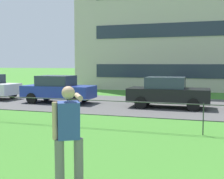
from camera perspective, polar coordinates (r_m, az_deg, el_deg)
street_strip at (r=16.43m, az=1.54°, el=-2.74°), size 80.00×7.56×0.01m
park_fence at (r=10.60m, az=-7.94°, el=-3.36°), size 35.91×0.04×1.00m
person_thrower at (r=5.09m, az=-8.30°, el=-8.72°), size 0.46×0.87×1.82m
car_blue_far_left at (r=17.03m, az=-10.31°, el=0.07°), size 4.01×1.83×1.54m
car_black_right at (r=15.16m, az=10.63°, el=-0.51°), size 4.02×1.85×1.54m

